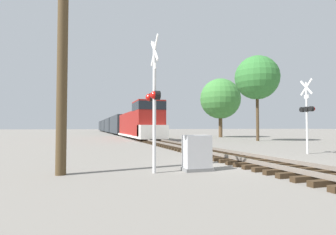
% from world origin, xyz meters
% --- Properties ---
extents(ground_plane, '(400.00, 400.00, 0.00)m').
position_xyz_m(ground_plane, '(0.00, 0.00, 0.00)').
color(ground_plane, slate).
extents(rail_track_bed, '(2.60, 160.00, 0.31)m').
position_xyz_m(rail_track_bed, '(0.00, -0.00, 0.14)').
color(rail_track_bed, '#382819').
rests_on(rail_track_bed, ground).
extents(freight_train, '(3.09, 89.51, 4.53)m').
position_xyz_m(freight_train, '(0.00, 60.53, 2.04)').
color(freight_train, maroon).
rests_on(freight_train, ground).
extents(crossing_signal_near, '(0.32, 1.00, 4.64)m').
position_xyz_m(crossing_signal_near, '(-4.63, -1.26, 2.54)').
color(crossing_signal_near, silver).
rests_on(crossing_signal_near, ground).
extents(crossing_signal_far, '(0.37, 1.01, 4.35)m').
position_xyz_m(crossing_signal_far, '(5.49, 2.20, 2.49)').
color(crossing_signal_far, silver).
rests_on(crossing_signal_far, ground).
extents(relay_cabinet, '(1.04, 0.64, 1.27)m').
position_xyz_m(relay_cabinet, '(-3.04, -1.26, 0.62)').
color(relay_cabinet, slate).
rests_on(relay_cabinet, ground).
extents(utility_pole, '(1.80, 0.34, 8.54)m').
position_xyz_m(utility_pole, '(-7.59, -0.68, 4.37)').
color(utility_pole, '#4C3A23').
rests_on(utility_pole, ground).
extents(tree_far_right, '(4.97, 4.97, 9.69)m').
position_xyz_m(tree_far_right, '(11.74, 15.27, 7.18)').
color(tree_far_right, '#473521').
rests_on(tree_far_right, ground).
extents(tree_mid_background, '(6.28, 6.28, 9.15)m').
position_xyz_m(tree_mid_background, '(13.22, 26.48, 5.99)').
color(tree_mid_background, brown).
rests_on(tree_mid_background, ground).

